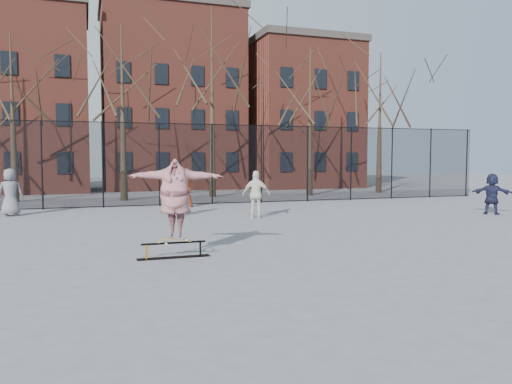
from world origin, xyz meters
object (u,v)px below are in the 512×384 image
object	(u,v)px
bystander_navy	(492,194)
bystander_red	(184,188)
bystander_grey	(10,192)
skate_rail	(174,252)
bystander_white	(256,194)
skateboard	(176,240)
skater	(175,199)
bystander_black	(174,195)

from	to	relation	value
bystander_navy	bystander_red	bearing A→B (deg)	16.33
bystander_grey	bystander_red	xyz separation A→B (m)	(7.21, 1.27, -0.05)
skate_rail	bystander_red	xyz separation A→B (m)	(2.42, 11.64, 0.75)
bystander_white	bystander_navy	distance (m)	9.74
bystander_red	bystander_white	xyz separation A→B (m)	(1.86, -5.06, 0.01)
skateboard	bystander_white	distance (m)	7.84
bystander_grey	bystander_white	size ratio (longest dim) A/B	1.04
skate_rail	skateboard	size ratio (longest dim) A/B	2.28
bystander_navy	bystander_white	bearing A→B (deg)	36.39
skate_rail	skater	world-z (taller)	skater
skateboard	bystander_navy	size ratio (longest dim) A/B	0.44
bystander_red	skate_rail	bearing A→B (deg)	77.70
bystander_grey	bystander_red	size ratio (longest dim) A/B	1.06
skate_rail	bystander_white	world-z (taller)	bystander_white
skater	bystander_black	xyz separation A→B (m)	(1.30, 8.09, -0.52)
skate_rail	skater	size ratio (longest dim) A/B	0.76
bystander_grey	skateboard	bearing A→B (deg)	114.56
skateboard	skater	xyz separation A→B (m)	(0.00, 0.00, 0.96)
skateboard	bystander_black	world-z (taller)	bystander_black
skate_rail	bystander_navy	world-z (taller)	bystander_navy
bystander_red	bystander_white	distance (m)	5.39
bystander_grey	bystander_black	xyz separation A→B (m)	(6.14, -2.29, -0.09)
bystander_black	bystander_red	bearing A→B (deg)	-83.35
bystander_grey	bystander_white	xyz separation A→B (m)	(9.07, -3.79, -0.04)
skater	bystander_navy	bearing A→B (deg)	37.81
bystander_black	bystander_white	bearing A→B (deg)	176.16
skate_rail	bystander_red	bearing A→B (deg)	78.27
skateboard	skater	world-z (taller)	skater
skate_rail	bystander_white	size ratio (longest dim) A/B	0.93
skate_rail	skateboard	distance (m)	0.28
skateboard	bystander_black	xyz separation A→B (m)	(1.30, 8.09, 0.44)
bystander_navy	skater	bearing A→B (deg)	66.51
skateboard	bystander_navy	distance (m)	14.54
skater	bystander_black	size ratio (longest dim) A/B	1.31
skateboard	bystander_black	distance (m)	8.20
skate_rail	bystander_black	size ratio (longest dim) A/B	0.99
skate_rail	bystander_grey	bearing A→B (deg)	114.78
bystander_white	bystander_navy	bearing A→B (deg)	-166.03
skateboard	bystander_grey	xyz separation A→B (m)	(-4.84, 10.37, 0.53)
skater	bystander_navy	world-z (taller)	skater
bystander_white	bystander_grey	bearing A→B (deg)	2.76
bystander_black	bystander_navy	bearing A→B (deg)	-172.10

